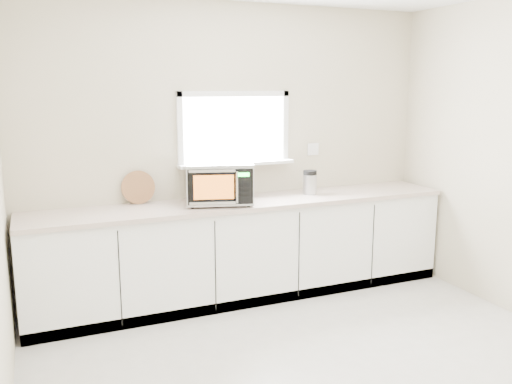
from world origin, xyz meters
TOP-DOWN VIEW (x-y plane):
  - back_wall at (0.00, 2.00)m, footprint 4.00×0.17m
  - cabinets at (0.00, 1.70)m, footprint 3.92×0.60m
  - countertop at (0.00, 1.69)m, footprint 3.92×0.64m
  - microwave at (-0.26, 1.67)m, footprint 0.67×0.58m
  - knife_block at (-0.38, 1.69)m, footprint 0.13×0.22m
  - cutting_board at (-0.92, 1.94)m, footprint 0.30×0.07m
  - coffee_grinder at (0.68, 1.73)m, footprint 0.14×0.14m

SIDE VIEW (x-z plane):
  - cabinets at x=0.00m, z-range 0.00..0.88m
  - countertop at x=0.00m, z-range 0.88..0.92m
  - coffee_grinder at x=0.68m, z-range 0.92..1.15m
  - knife_block at x=-0.38m, z-range 0.90..1.19m
  - cutting_board at x=-0.92m, z-range 0.92..1.21m
  - microwave at x=-0.26m, z-range 0.93..1.30m
  - back_wall at x=0.00m, z-range 0.01..2.71m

